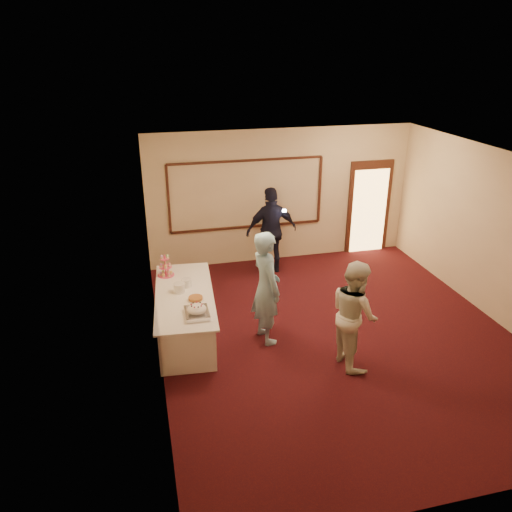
{
  "coord_description": "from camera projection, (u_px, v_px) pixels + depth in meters",
  "views": [
    {
      "loc": [
        -3.11,
        -6.85,
        4.68
      ],
      "look_at": [
        -1.16,
        1.12,
        1.15
      ],
      "focal_mm": 35.0,
      "sensor_mm": 36.0,
      "label": 1
    }
  ],
  "objects": [
    {
      "name": "camera_flash",
      "position": [
        284.0,
        211.0,
        10.31
      ],
      "size": [
        0.07,
        0.04,
        0.05
      ],
      "primitive_type": "cube",
      "rotation": [
        0.0,
        0.0,
        0.01
      ],
      "color": "white",
      "rests_on": "guest"
    },
    {
      "name": "guest",
      "position": [
        271.0,
        231.0,
        10.7
      ],
      "size": [
        1.14,
        0.53,
        1.91
      ],
      "primitive_type": "imported",
      "rotation": [
        0.0,
        0.0,
        3.2
      ],
      "color": "black",
      "rests_on": "floor"
    },
    {
      "name": "buffet_table",
      "position": [
        185.0,
        314.0,
        8.55
      ],
      "size": [
        1.16,
        2.56,
        0.77
      ],
      "color": "white",
      "rests_on": "floor"
    },
    {
      "name": "cupcake_stand",
      "position": [
        165.0,
        267.0,
        9.01
      ],
      "size": [
        0.3,
        0.3,
        0.45
      ],
      "color": "#E14972",
      "rests_on": "buffet_table"
    },
    {
      "name": "man",
      "position": [
        266.0,
        287.0,
        8.17
      ],
      "size": [
        0.59,
        0.78,
        1.95
      ],
      "primitive_type": "imported",
      "rotation": [
        0.0,
        0.0,
        1.75
      ],
      "color": "#83B1C6",
      "rests_on": "floor"
    },
    {
      "name": "plate_stack_b",
      "position": [
        186.0,
        283.0,
        8.62
      ],
      "size": [
        0.18,
        0.18,
        0.15
      ],
      "color": "white",
      "rests_on": "buffet_table"
    },
    {
      "name": "room_walls",
      "position": [
        345.0,
        225.0,
        7.84
      ],
      "size": [
        6.04,
        7.04,
        3.02
      ],
      "color": "beige",
      "rests_on": "floor"
    },
    {
      "name": "doorway",
      "position": [
        369.0,
        208.0,
        11.76
      ],
      "size": [
        1.05,
        0.07,
        2.2
      ],
      "color": "black",
      "rests_on": "floor"
    },
    {
      "name": "plate_stack_a",
      "position": [
        179.0,
        288.0,
        8.44
      ],
      "size": [
        0.2,
        0.2,
        0.16
      ],
      "color": "white",
      "rests_on": "buffet_table"
    },
    {
      "name": "woman",
      "position": [
        354.0,
        314.0,
        7.6
      ],
      "size": [
        0.7,
        0.88,
        1.73
      ],
      "primitive_type": "imported",
      "rotation": [
        0.0,
        0.0,
        1.63
      ],
      "color": "silver",
      "rests_on": "floor"
    },
    {
      "name": "pavlova_tray",
      "position": [
        197.0,
        311.0,
        7.72
      ],
      "size": [
        0.36,
        0.52,
        0.19
      ],
      "color": "silver",
      "rests_on": "buffet_table"
    },
    {
      "name": "tart",
      "position": [
        196.0,
        299.0,
        8.2
      ],
      "size": [
        0.27,
        0.27,
        0.06
      ],
      "color": "white",
      "rests_on": "buffet_table"
    },
    {
      "name": "wall_molding",
      "position": [
        247.0,
        195.0,
        10.93
      ],
      "size": [
        3.45,
        0.04,
        1.55
      ],
      "color": "black",
      "rests_on": "room_walls"
    },
    {
      "name": "floor",
      "position": [
        336.0,
        335.0,
        8.64
      ],
      "size": [
        7.0,
        7.0,
        0.0
      ],
      "primitive_type": "plane",
      "color": "black",
      "rests_on": "ground"
    }
  ]
}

